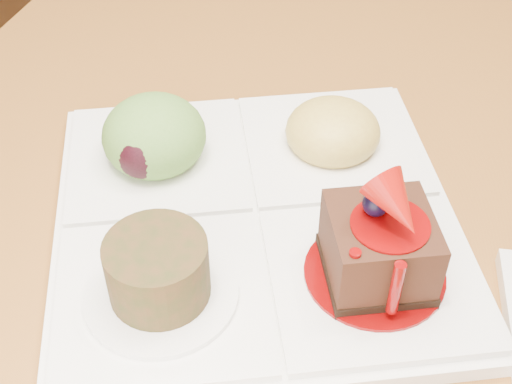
% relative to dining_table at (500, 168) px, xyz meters
% --- Properties ---
extents(dining_table, '(1.00, 1.80, 0.75)m').
position_rel_dining_table_xyz_m(dining_table, '(0.00, 0.00, 0.00)').
color(dining_table, brown).
rests_on(dining_table, ground).
extents(sampler_plate, '(0.37, 0.37, 0.11)m').
position_rel_dining_table_xyz_m(sampler_plate, '(-0.18, -0.20, 0.09)').
color(sampler_plate, white).
rests_on(sampler_plate, dining_table).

